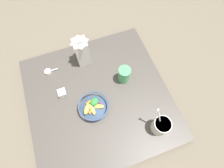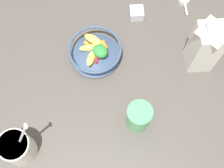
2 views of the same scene
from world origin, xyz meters
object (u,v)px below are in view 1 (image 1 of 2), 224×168
fruit_bowl (94,106)px  yogurt_tub (161,126)px  drinking_cup (124,74)px  milk_carton (81,50)px  spice_jar (62,93)px

fruit_bowl → yogurt_tub: size_ratio=0.86×
yogurt_tub → drinking_cup: (-0.08, 0.40, -0.00)m
fruit_bowl → drinking_cup: bearing=27.1°
milk_carton → fruit_bowl: bearing=-96.5°
fruit_bowl → yogurt_tub: (0.34, -0.26, 0.03)m
spice_jar → fruit_bowl: bearing=-44.9°
fruit_bowl → yogurt_tub: bearing=-37.4°
milk_carton → spice_jar: bearing=-135.5°
milk_carton → yogurt_tub: milk_carton is taller
drinking_cup → spice_jar: drinking_cup is taller
yogurt_tub → spice_jar: 0.68m
milk_carton → spice_jar: size_ratio=5.07×
drinking_cup → fruit_bowl: bearing=-152.9°
fruit_bowl → yogurt_tub: yogurt_tub is taller
yogurt_tub → spice_jar: yogurt_tub is taller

